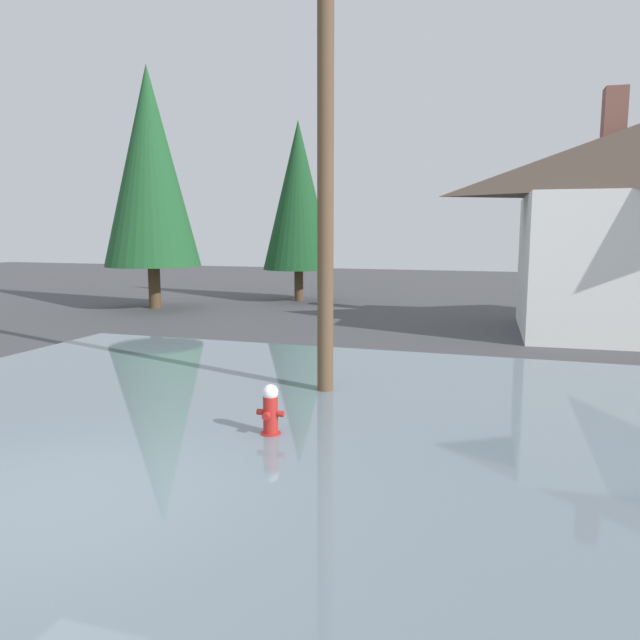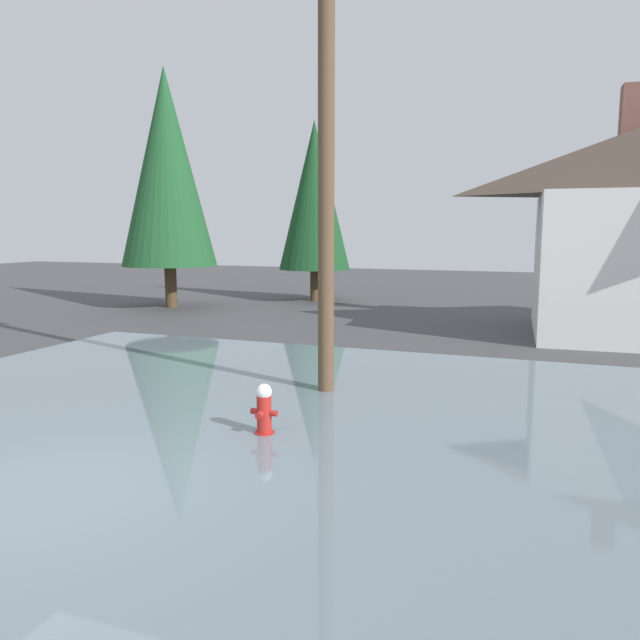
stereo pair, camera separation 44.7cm
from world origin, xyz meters
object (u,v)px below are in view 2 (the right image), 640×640
at_px(pine_tree_tall_left, 167,168).
at_px(pine_tree_mid_left, 314,196).
at_px(fire_hydrant, 264,412).
at_px(utility_pole, 326,104).

distance_m(pine_tree_tall_left, pine_tree_mid_left, 5.86).
height_order(fire_hydrant, pine_tree_tall_left, pine_tree_tall_left).
bearing_deg(fire_hydrant, pine_tree_mid_left, 108.45).
distance_m(fire_hydrant, pine_tree_mid_left, 17.32).
distance_m(fire_hydrant, utility_pole, 5.17).
bearing_deg(pine_tree_mid_left, pine_tree_tall_left, -137.63).
height_order(fire_hydrant, utility_pole, utility_pole).
bearing_deg(pine_tree_mid_left, fire_hydrant, -71.55).
bearing_deg(pine_tree_tall_left, utility_pole, -44.97).
xyz_separation_m(fire_hydrant, pine_tree_tall_left, (-9.63, 12.11, 4.73)).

